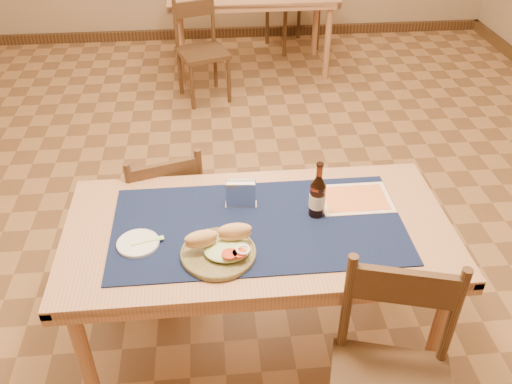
{
  "coord_description": "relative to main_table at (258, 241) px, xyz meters",
  "views": [
    {
      "loc": [
        -0.17,
        -2.52,
        2.18
      ],
      "look_at": [
        0.0,
        -0.7,
        0.85
      ],
      "focal_mm": 38.0,
      "sensor_mm": 36.0,
      "label": 1
    }
  ],
  "objects": [
    {
      "name": "chair_main_far",
      "position": [
        -0.44,
        0.55,
        -0.23
      ],
      "size": [
        0.48,
        0.48,
        0.85
      ],
      "color": "#4C331B",
      "rests_on": "ground"
    },
    {
      "name": "fork",
      "position": [
        -0.44,
        -0.07,
        0.1
      ],
      "size": [
        0.13,
        0.05,
        0.0
      ],
      "color": "#A5DF7A",
      "rests_on": "side_plate"
    },
    {
      "name": "chair_back_near",
      "position": [
        -0.22,
        2.79,
        -0.23
      ],
      "size": [
        0.5,
        0.5,
        0.85
      ],
      "color": "#4C331B",
      "rests_on": "ground"
    },
    {
      "name": "menu_card",
      "position": [
        0.44,
        0.14,
        0.09
      ],
      "size": [
        0.31,
        0.23,
        0.01
      ],
      "color": "beige",
      "rests_on": "placemat"
    },
    {
      "name": "main_table",
      "position": [
        0.0,
        0.0,
        0.0
      ],
      "size": [
        1.6,
        0.8,
        0.75
      ],
      "color": "#AD7A51",
      "rests_on": "ground"
    },
    {
      "name": "side_plate",
      "position": [
        -0.48,
        -0.08,
        0.1
      ],
      "size": [
        0.17,
        0.17,
        0.01
      ],
      "color": "silver",
      "rests_on": "placemat"
    },
    {
      "name": "sandwich_plate",
      "position": [
        -0.16,
        -0.17,
        0.12
      ],
      "size": [
        0.29,
        0.29,
        0.11
      ],
      "color": "olive",
      "rests_on": "placemat"
    },
    {
      "name": "placemat",
      "position": [
        0.0,
        0.0,
        0.09
      ],
      "size": [
        1.2,
        0.6,
        0.01
      ],
      "primitive_type": "cube",
      "color": "#101C3D",
      "rests_on": "main_table"
    },
    {
      "name": "room",
      "position": [
        0.0,
        0.8,
        0.73
      ],
      "size": [
        6.04,
        7.04,
        2.84
      ],
      "color": "#9B6E43",
      "rests_on": "ground"
    },
    {
      "name": "chair_main_near",
      "position": [
        0.42,
        -0.61,
        -0.18
      ],
      "size": [
        0.53,
        0.53,
        0.94
      ],
      "color": "#4C331B",
      "rests_on": "ground"
    },
    {
      "name": "napkin_holder",
      "position": [
        -0.06,
        0.14,
        0.14
      ],
      "size": [
        0.14,
        0.06,
        0.12
      ],
      "color": "silver",
      "rests_on": "placemat"
    },
    {
      "name": "baseboard",
      "position": [
        0.0,
        0.8,
        -0.62
      ],
      "size": [
        6.0,
        7.0,
        0.1
      ],
      "color": "#4C331B",
      "rests_on": "ground"
    },
    {
      "name": "beer_bottle",
      "position": [
        0.25,
        0.05,
        0.18
      ],
      "size": [
        0.07,
        0.07,
        0.25
      ],
      "color": "#451D0C",
      "rests_on": "placemat"
    },
    {
      "name": "back_table",
      "position": [
        0.27,
        3.37,
        0.0
      ],
      "size": [
        1.53,
        0.76,
        0.75
      ],
      "color": "#AD7A51",
      "rests_on": "ground"
    }
  ]
}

